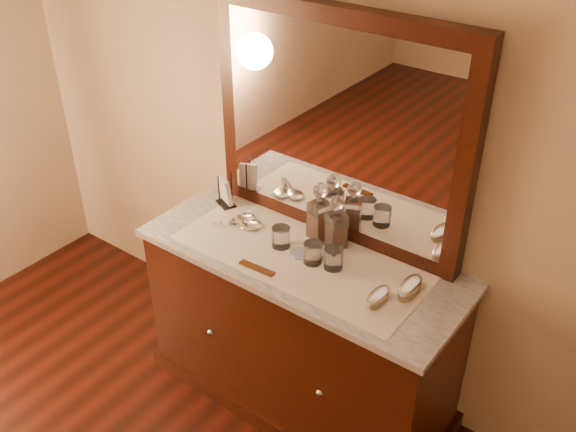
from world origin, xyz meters
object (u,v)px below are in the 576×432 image
(brush_far, at_px, (410,287))
(decanter_left, at_px, (320,217))
(mirror_frame, at_px, (338,129))
(comb, at_px, (257,268))
(decanter_right, at_px, (336,227))
(hand_mirror_outer, at_px, (241,219))
(dresser_cabinet, at_px, (301,332))
(brush_near, at_px, (378,297))
(napkin_rack, at_px, (225,193))
(hand_mirror_inner, at_px, (247,225))
(pin_dish, at_px, (299,253))

(brush_far, bearing_deg, decanter_left, 168.03)
(mirror_frame, distance_m, comb, 0.67)
(decanter_right, height_order, hand_mirror_outer, decanter_right)
(brush_far, xyz_separation_m, hand_mirror_outer, (-0.87, 0.00, -0.01))
(comb, relative_size, hand_mirror_outer, 0.83)
(dresser_cabinet, bearing_deg, brush_near, -10.39)
(comb, xyz_separation_m, napkin_rack, (-0.44, 0.31, 0.06))
(napkin_rack, xyz_separation_m, brush_far, (1.02, -0.07, -0.04))
(hand_mirror_outer, relative_size, hand_mirror_inner, 0.94)
(pin_dish, distance_m, napkin_rack, 0.55)
(mirror_frame, xyz_separation_m, pin_dish, (-0.01, -0.25, -0.49))
(decanter_right, distance_m, hand_mirror_outer, 0.48)
(brush_far, bearing_deg, mirror_frame, 157.89)
(pin_dish, bearing_deg, decanter_left, 93.18)
(decanter_right, height_order, hand_mirror_inner, decanter_right)
(mirror_frame, distance_m, decanter_left, 0.40)
(dresser_cabinet, xyz_separation_m, hand_mirror_outer, (-0.38, 0.05, 0.45))
(mirror_frame, bearing_deg, brush_near, -37.79)
(decanter_left, relative_size, brush_near, 1.84)
(dresser_cabinet, relative_size, mirror_frame, 1.17)
(hand_mirror_inner, bearing_deg, dresser_cabinet, -4.17)
(dresser_cabinet, distance_m, napkin_rack, 0.75)
(hand_mirror_outer, bearing_deg, pin_dish, -8.83)
(mirror_frame, height_order, napkin_rack, mirror_frame)
(decanter_left, xyz_separation_m, hand_mirror_outer, (-0.37, -0.10, -0.10))
(brush_far, distance_m, hand_mirror_outer, 0.87)
(mirror_frame, xyz_separation_m, comb, (-0.09, -0.44, -0.49))
(brush_near, bearing_deg, pin_dish, 170.87)
(pin_dish, xyz_separation_m, decanter_left, (-0.01, 0.16, 0.10))
(comb, relative_size, brush_far, 0.98)
(napkin_rack, distance_m, hand_mirror_inner, 0.24)
(hand_mirror_outer, distance_m, hand_mirror_inner, 0.06)
(pin_dish, bearing_deg, brush_near, -9.13)
(pin_dish, bearing_deg, dresser_cabinet, 50.01)
(dresser_cabinet, xyz_separation_m, comb, (-0.09, -0.20, 0.45))
(decanter_right, distance_m, brush_far, 0.42)
(pin_dish, distance_m, brush_far, 0.50)
(hand_mirror_outer, height_order, hand_mirror_inner, hand_mirror_inner)
(dresser_cabinet, distance_m, mirror_frame, 0.97)
(mirror_frame, bearing_deg, decanter_right, -53.37)
(pin_dish, distance_m, decanter_right, 0.19)
(hand_mirror_outer, bearing_deg, dresser_cabinet, -7.46)
(napkin_rack, bearing_deg, brush_near, -11.62)
(dresser_cabinet, bearing_deg, decanter_left, 95.90)
(hand_mirror_inner, bearing_deg, brush_near, -7.67)
(pin_dish, distance_m, hand_mirror_outer, 0.38)
(mirror_frame, relative_size, brush_near, 8.10)
(comb, bearing_deg, napkin_rack, 141.65)
(decanter_right, height_order, brush_far, decanter_right)
(pin_dish, bearing_deg, mirror_frame, 88.44)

